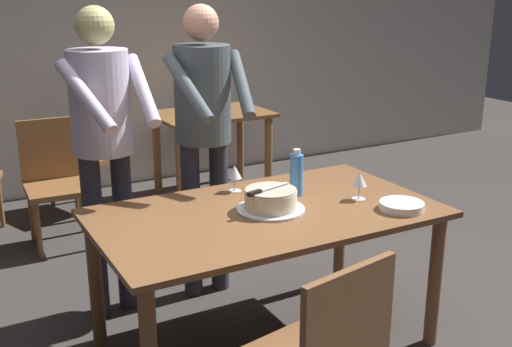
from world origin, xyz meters
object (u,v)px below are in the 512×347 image
(plate_stack, at_px, (402,206))
(person_cutting_cake, at_px, (204,120))
(cake_on_platter, at_px, (271,200))
(background_chair_2, at_px, (56,177))
(wine_glass_near, at_px, (360,180))
(person_standing_beside, at_px, (103,130))
(background_table, at_px, (212,130))
(main_dining_table, at_px, (266,229))
(wine_glass_far, at_px, (234,173))
(cake_knife, at_px, (260,191))
(background_chair_0, at_px, (88,151))
(water_bottle, at_px, (296,174))

(plate_stack, bearing_deg, person_cutting_cake, 121.11)
(cake_on_platter, xyz_separation_m, background_chair_2, (-0.66, 1.94, -0.31))
(plate_stack, xyz_separation_m, wine_glass_near, (-0.09, 0.23, 0.08))
(plate_stack, bearing_deg, person_standing_beside, 138.69)
(plate_stack, height_order, background_table, plate_stack)
(main_dining_table, relative_size, cake_on_platter, 4.95)
(wine_glass_far, xyz_separation_m, background_chair_2, (-0.64, 1.59, -0.36))
(plate_stack, height_order, person_standing_beside, person_standing_beside)
(plate_stack, bearing_deg, main_dining_table, 152.03)
(background_chair_2, bearing_deg, main_dining_table, -71.63)
(cake_knife, height_order, wine_glass_near, wine_glass_near)
(background_table, relative_size, background_chair_0, 1.11)
(plate_stack, distance_m, background_chair_0, 3.01)
(plate_stack, distance_m, water_bottle, 0.57)
(cake_knife, distance_m, wine_glass_far, 0.37)
(wine_glass_near, distance_m, background_chair_2, 2.34)
(main_dining_table, height_order, plate_stack, plate_stack)
(person_standing_beside, height_order, background_chair_2, person_standing_beside)
(wine_glass_far, distance_m, person_standing_beside, 0.73)
(person_standing_beside, xyz_separation_m, background_table, (1.42, 1.70, -0.50))
(cake_knife, relative_size, background_chair_0, 0.30)
(cake_on_platter, distance_m, wine_glass_near, 0.49)
(wine_glass_near, bearing_deg, wine_glass_far, 139.88)
(cake_on_platter, bearing_deg, background_table, 71.69)
(person_standing_beside, xyz_separation_m, background_chair_0, (0.34, 1.83, -0.58))
(wine_glass_far, distance_m, water_bottle, 0.34)
(water_bottle, bearing_deg, background_chair_2, 116.55)
(main_dining_table, relative_size, water_bottle, 6.73)
(wine_glass_far, bearing_deg, plate_stack, -47.82)
(main_dining_table, distance_m, person_cutting_cake, 0.81)
(background_table, xyz_separation_m, background_chair_0, (-1.08, 0.13, -0.09))
(cake_knife, height_order, background_table, cake_knife)
(main_dining_table, distance_m, background_table, 2.57)
(cake_on_platter, height_order, person_cutting_cake, person_cutting_cake)
(person_standing_beside, relative_size, background_chair_2, 1.91)
(person_cutting_cake, height_order, background_chair_2, person_cutting_cake)
(plate_stack, bearing_deg, wine_glass_near, 110.94)
(person_standing_beside, distance_m, background_chair_2, 1.34)
(wine_glass_far, distance_m, background_chair_2, 1.75)
(main_dining_table, bearing_deg, person_cutting_cake, 91.37)
(background_table, bearing_deg, background_chair_0, 173.09)
(plate_stack, xyz_separation_m, person_cutting_cake, (-0.61, 1.01, 0.31))
(cake_knife, xyz_separation_m, person_standing_beside, (-0.54, 0.75, 0.21))
(cake_knife, bearing_deg, background_table, 70.37)
(main_dining_table, xyz_separation_m, water_bottle, (0.26, 0.13, 0.21))
(wine_glass_far, height_order, water_bottle, water_bottle)
(cake_on_platter, bearing_deg, cake_knife, -164.66)
(wine_glass_near, bearing_deg, water_bottle, 138.70)
(cake_knife, xyz_separation_m, plate_stack, (0.64, -0.29, -0.10))
(main_dining_table, xyz_separation_m, cake_knife, (-0.05, -0.03, 0.22))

